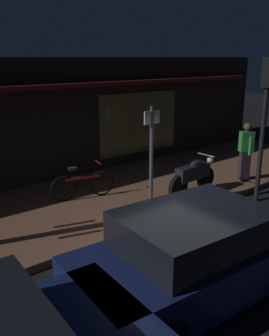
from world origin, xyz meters
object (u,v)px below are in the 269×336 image
at_px(motorcycle, 194,175).
at_px(traffic_light_pole, 266,105).
at_px(sign_post, 151,152).
at_px(bicycle_parked, 83,185).
at_px(person_bystander, 246,150).
at_px(parked_car_across, 198,253).

xyz_separation_m(motorcycle, traffic_light_pole, (1.15, -1.17, 1.83)).
relative_size(sign_post, traffic_light_pole, 0.67).
height_order(bicycle_parked, traffic_light_pole, traffic_light_pole).
height_order(person_bystander, parked_car_across, person_bystander).
height_order(motorcycle, parked_car_across, parked_car_across).
height_order(bicycle_parked, parked_car_across, parked_car_across).
height_order(sign_post, parked_car_across, sign_post).
relative_size(motorcycle, bicycle_parked, 1.05).
relative_size(bicycle_parked, parked_car_across, 0.39).
relative_size(bicycle_parked, person_bystander, 0.97).
distance_m(bicycle_parked, person_bystander, 4.78).
bearing_deg(bicycle_parked, traffic_light_pole, -35.96).
bearing_deg(person_bystander, traffic_light_pole, -129.51).
bearing_deg(parked_car_across, traffic_light_pole, 22.27).
relative_size(motorcycle, sign_post, 0.71).
bearing_deg(sign_post, bicycle_parked, 123.88).
bearing_deg(traffic_light_pole, bicycle_parked, 144.04).
height_order(bicycle_parked, person_bystander, person_bystander).
bearing_deg(motorcycle, sign_post, -179.46).
bearing_deg(parked_car_across, person_bystander, 28.55).
distance_m(person_bystander, parked_car_across, 5.69).
bearing_deg(sign_post, motorcycle, 0.54).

